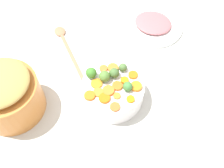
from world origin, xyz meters
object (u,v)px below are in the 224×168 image
metal_pot (8,97)px  wooden_spoon (65,42)px  serving_bowl_carrots (112,92)px  ham_plate (153,25)px

metal_pot → wooden_spoon: (0.29, -0.19, -0.06)m
serving_bowl_carrots → wooden_spoon: (0.30, 0.17, -0.04)m
ham_plate → wooden_spoon: bearing=96.4°
metal_pot → ham_plate: 0.68m
serving_bowl_carrots → ham_plate: 0.42m
serving_bowl_carrots → ham_plate: serving_bowl_carrots is taller
metal_pot → wooden_spoon: metal_pot is taller
metal_pot → wooden_spoon: bearing=-33.2°
serving_bowl_carrots → ham_plate: size_ratio=0.82×
wooden_spoon → ham_plate: bearing=-83.6°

